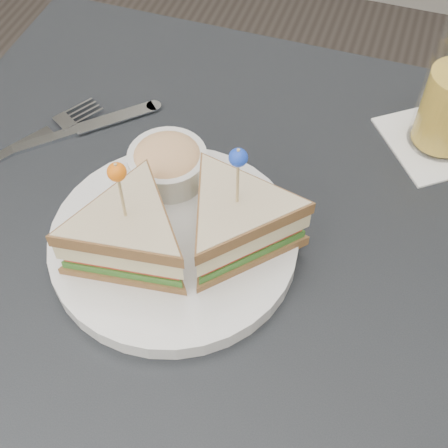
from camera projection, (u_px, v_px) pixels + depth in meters
table at (213, 293)px, 0.74m from camera, size 0.80×0.80×0.75m
plate_meal at (179, 224)px, 0.65m from camera, size 0.35×0.35×0.16m
cutlery_fork at (37, 137)px, 0.79m from camera, size 0.12×0.19×0.01m
cutlery_knife at (82, 128)px, 0.80m from camera, size 0.15×0.15×0.01m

